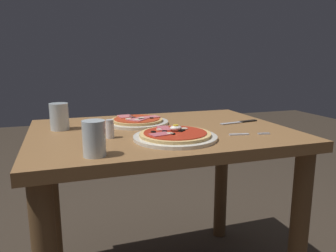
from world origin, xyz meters
TOP-DOWN VIEW (x-y plane):
  - dining_table at (0.00, 0.00)m, footprint 1.02×0.75m
  - pizza_foreground at (0.00, -0.17)m, footprint 0.30×0.30m
  - pizza_across_left at (-0.07, 0.14)m, footprint 0.27×0.27m
  - water_glass_near at (-0.39, 0.12)m, footprint 0.07×0.07m
  - water_glass_far at (-0.29, -0.29)m, footprint 0.07×0.07m
  - fork at (0.27, -0.20)m, footprint 0.16×0.04m
  - knife at (0.38, 0.02)m, footprint 0.20×0.05m
  - salt_shaker at (-0.22, -0.08)m, footprint 0.03×0.03m

SIDE VIEW (x-z plane):
  - dining_table at x=0.00m, z-range 0.23..0.95m
  - fork at x=0.27m, z-range 0.72..0.73m
  - knife at x=0.38m, z-range 0.72..0.73m
  - pizza_across_left at x=-0.07m, z-range 0.72..0.75m
  - pizza_foreground at x=0.00m, z-range 0.71..0.76m
  - salt_shaker at x=-0.22m, z-range 0.72..0.79m
  - water_glass_far at x=-0.29m, z-range 0.71..0.82m
  - water_glass_near at x=-0.39m, z-range 0.72..0.82m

